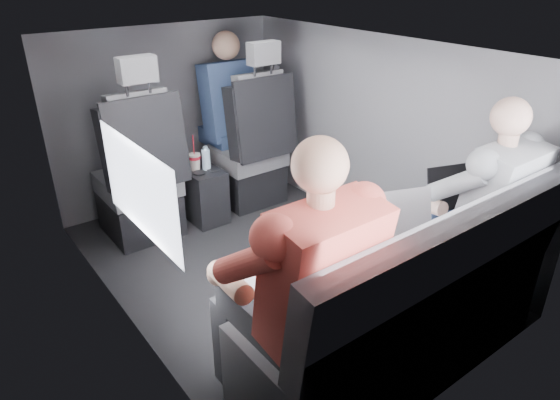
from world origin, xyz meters
TOP-DOWN VIEW (x-y plane):
  - floor at (0.00, 0.00)m, footprint 2.60×2.60m
  - ceiling at (0.00, 0.00)m, footprint 2.60×2.60m
  - panel_left at (-0.90, 0.00)m, footprint 0.02×2.60m
  - panel_right at (0.90, 0.00)m, footprint 0.02×2.60m
  - panel_front at (0.00, 1.30)m, footprint 1.80×0.02m
  - panel_back at (0.00, -1.30)m, footprint 1.80×0.02m
  - side_window at (-0.88, -0.30)m, footprint 0.02×0.75m
  - seatbelt at (0.45, 0.67)m, footprint 0.35×0.11m
  - front_seat_left at (-0.45, 0.84)m, footprint 0.52×0.58m
  - front_seat_right at (0.45, 0.84)m, footprint 0.52×0.58m
  - center_console at (0.00, 0.88)m, footprint 0.24×0.48m
  - rear_bench at (0.00, -1.06)m, footprint 1.60×0.57m
  - soda_cup at (-0.04, 0.84)m, footprint 0.09×0.09m
  - water_bottle at (0.03, 0.80)m, footprint 0.06×0.06m
  - laptop_white at (-0.54, -0.79)m, footprint 0.41×0.42m
  - laptop_silver at (0.04, -0.80)m, footprint 0.44×0.45m
  - laptop_black at (0.59, -0.76)m, footprint 0.40×0.40m
  - passenger_rear_left at (-0.56, -0.97)m, footprint 0.54×0.65m
  - passenger_rear_right at (0.57, -0.97)m, footprint 0.50×0.62m
  - passenger_front_right at (0.42, 1.10)m, footprint 0.42×0.42m

SIDE VIEW (x-z plane):
  - floor at x=0.00m, z-range 0.00..0.00m
  - center_console at x=0.00m, z-range 0.00..0.41m
  - rear_bench at x=0.00m, z-range -0.15..0.77m
  - front_seat_left at x=-0.45m, z-range -0.23..1.03m
  - front_seat_right at x=0.45m, z-range -0.23..1.03m
  - soda_cup at x=-0.04m, z-range 0.34..0.60m
  - water_bottle at x=0.03m, z-range 0.39..0.57m
  - passenger_rear_right at x=0.57m, z-range 0.02..1.24m
  - laptop_black at x=0.59m, z-range 0.51..0.76m
  - laptop_silver at x=0.04m, z-range 0.50..0.77m
  - laptop_white at x=-0.54m, z-range 0.50..0.77m
  - passenger_rear_left at x=-0.56m, z-range 0.01..1.29m
  - panel_left at x=-0.90m, z-range 0.00..1.35m
  - panel_right at x=0.90m, z-range 0.00..1.35m
  - panel_front at x=0.00m, z-range 0.00..1.35m
  - panel_back at x=0.00m, z-range 0.00..1.35m
  - passenger_front_right at x=0.42m, z-range 0.32..1.19m
  - seatbelt at x=0.45m, z-range 0.50..1.10m
  - side_window at x=-0.88m, z-range 0.69..1.11m
  - ceiling at x=0.00m, z-range 1.35..1.35m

